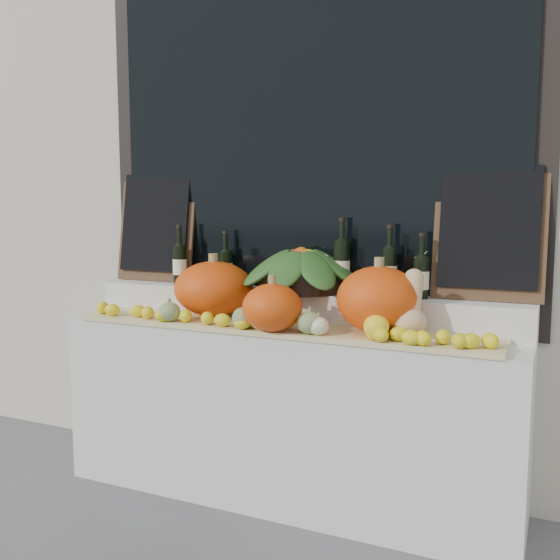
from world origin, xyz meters
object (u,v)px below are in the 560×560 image
(butternut_squash, at_px, (410,309))
(pumpkin_right, at_px, (379,300))
(pumpkin_left, at_px, (214,289))
(wine_bottle_tall, at_px, (341,266))
(produce_bowl, at_px, (301,269))

(butternut_squash, bearing_deg, pumpkin_right, 168.65)
(pumpkin_left, distance_m, wine_bottle_tall, 0.67)
(pumpkin_left, height_order, butternut_squash, butternut_squash)
(wine_bottle_tall, bearing_deg, pumpkin_right, -43.41)
(butternut_squash, height_order, produce_bowl, produce_bowl)
(produce_bowl, xyz_separation_m, wine_bottle_tall, (0.20, 0.04, 0.02))
(pumpkin_left, distance_m, produce_bowl, 0.47)
(produce_bowl, relative_size, wine_bottle_tall, 1.77)
(wine_bottle_tall, bearing_deg, produce_bowl, -169.66)
(butternut_squash, height_order, wine_bottle_tall, wine_bottle_tall)
(butternut_squash, xyz_separation_m, produce_bowl, (-0.61, 0.24, 0.13))
(butternut_squash, xyz_separation_m, wine_bottle_tall, (-0.41, 0.28, 0.15))
(pumpkin_right, height_order, produce_bowl, produce_bowl)
(produce_bowl, bearing_deg, wine_bottle_tall, 10.34)
(pumpkin_right, relative_size, butternut_squash, 1.29)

